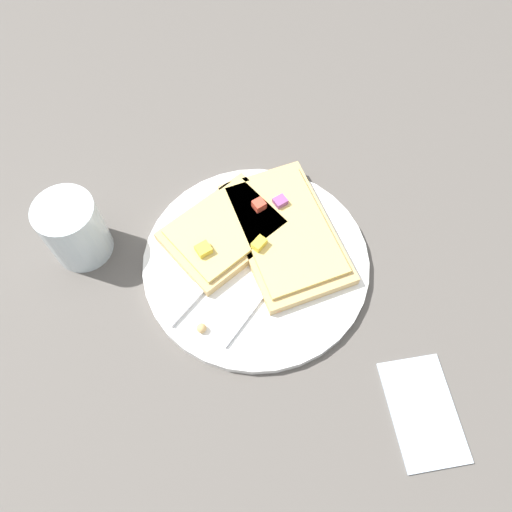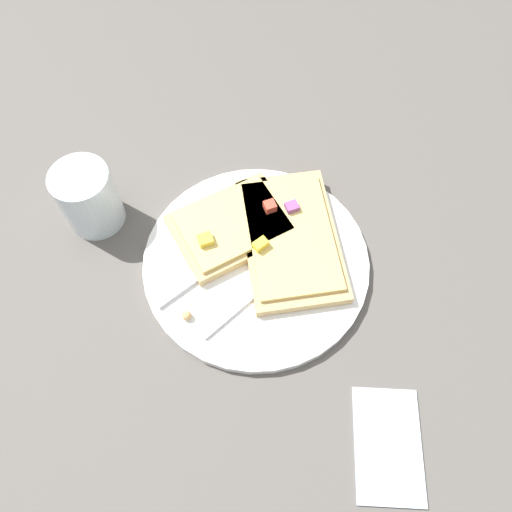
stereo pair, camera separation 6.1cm
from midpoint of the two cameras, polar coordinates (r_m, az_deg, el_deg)
ground_plane at (r=0.63m, az=2.76°, el=-1.20°), size 4.00×4.00×0.00m
plate at (r=0.63m, az=2.79°, el=-0.95°), size 0.28×0.28×0.01m
fork at (r=0.61m, az=4.66°, el=-2.70°), size 0.15×0.15×0.01m
knife at (r=0.62m, az=-2.22°, el=-1.19°), size 0.15×0.16×0.01m
pizza_slice_main at (r=0.63m, az=6.71°, el=1.85°), size 0.21×0.15×0.03m
pizza_slice_corner at (r=0.63m, az=0.00°, el=3.25°), size 0.17×0.18×0.03m
crumb_scatter at (r=0.59m, az=-2.31°, el=-7.00°), size 0.02×0.10×0.01m
drinking_glass at (r=0.65m, az=-16.09°, el=6.14°), size 0.07×0.07×0.09m
napkin at (r=0.59m, az=17.95°, el=-20.15°), size 0.12×0.07×0.01m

